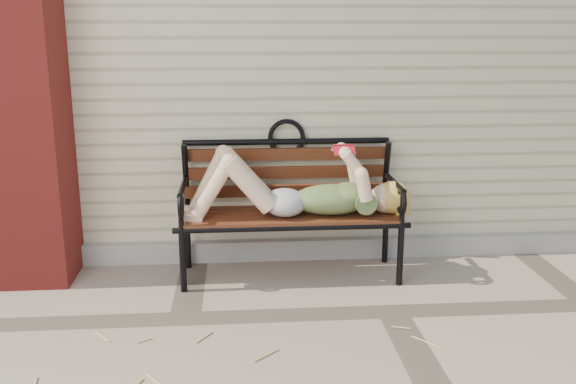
{
  "coord_description": "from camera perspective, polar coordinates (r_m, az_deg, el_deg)",
  "views": [
    {
      "loc": [
        -0.92,
        -3.53,
        1.67
      ],
      "look_at": [
        -0.6,
        0.52,
        0.63
      ],
      "focal_mm": 40.0,
      "sensor_mm": 36.0,
      "label": 1
    }
  ],
  "objects": [
    {
      "name": "house_wall",
      "position": [
        6.59,
        3.56,
        12.88
      ],
      "size": [
        8.0,
        4.0,
        3.0
      ],
      "primitive_type": "cube",
      "color": "beige",
      "rests_on": "ground"
    },
    {
      "name": "reading_woman",
      "position": [
        4.27,
        0.41,
        0.22
      ],
      "size": [
        1.53,
        0.35,
        0.48
      ],
      "color": "#0A424A",
      "rests_on": "ground"
    },
    {
      "name": "garden_bench",
      "position": [
        4.41,
        0.1,
        0.18
      ],
      "size": [
        1.62,
        0.65,
        1.05
      ],
      "color": "black",
      "rests_on": "ground"
    },
    {
      "name": "ground",
      "position": [
        4.01,
        9.27,
        -10.44
      ],
      "size": [
        80.0,
        80.0,
        0.0
      ],
      "primitive_type": "plane",
      "color": "gray",
      "rests_on": "ground"
    },
    {
      "name": "straw_scatter",
      "position": [
        3.35,
        -7.03,
        -15.52
      ],
      "size": [
        3.05,
        1.57,
        0.01
      ],
      "color": "tan",
      "rests_on": "ground"
    },
    {
      "name": "foundation_strip",
      "position": [
        4.86,
        6.63,
        -4.88
      ],
      "size": [
        8.0,
        0.1,
        0.15
      ],
      "primitive_type": "cube",
      "color": "#9E9A8F",
      "rests_on": "ground"
    },
    {
      "name": "brick_pillar",
      "position": [
        4.54,
        -22.28,
        4.83
      ],
      "size": [
        0.5,
        0.5,
        2.0
      ],
      "primitive_type": "cube",
      "color": "maroon",
      "rests_on": "ground"
    }
  ]
}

